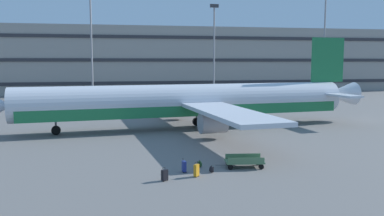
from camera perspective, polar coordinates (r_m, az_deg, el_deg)
The scene contains 12 objects.
ground_plane at distance 44.64m, azimuth 1.61°, elevation -2.71°, with size 600.00×600.00×0.00m, color slate.
terminal_structure at distance 97.98m, azimuth -5.45°, elevation 6.77°, with size 138.83×15.28×15.14m.
airliner at distance 43.51m, azimuth -0.03°, elevation 0.86°, with size 41.57×33.83×10.02m.
light_mast_left at distance 84.91m, azimuth -14.13°, elevation 11.71°, with size 1.80×0.50×26.67m.
light_mast_center_left at distance 87.21m, azimuth 3.15°, elevation 9.26°, with size 1.80×0.50×19.29m.
light_mast_center_right at distance 96.86m, azimuth 18.25°, elevation 10.02°, with size 1.80×0.50×23.70m.
suitcase_small at distance 26.56m, azimuth -1.13°, elevation -8.26°, with size 0.26×0.43×0.92m.
suitcase_red at distance 24.78m, azimuth -3.89°, elevation -9.42°, with size 0.46×0.41×0.82m.
suitcase_upright at distance 25.56m, azimuth 0.63°, elevation -8.80°, with size 0.41×0.42×0.93m.
backpack_laid_flat at distance 27.82m, azimuth 1.13°, elevation -7.95°, with size 0.39×0.41×0.51m.
backpack_purple at distance 26.55m, azimuth 2.74°, elevation -8.69°, with size 0.33×0.42×0.49m.
baggage_cart at distance 27.97m, azimuth 7.43°, elevation -7.50°, with size 3.36×1.65×0.82m.
Camera 1 is at (-9.71, -42.97, 7.20)m, focal length 37.67 mm.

